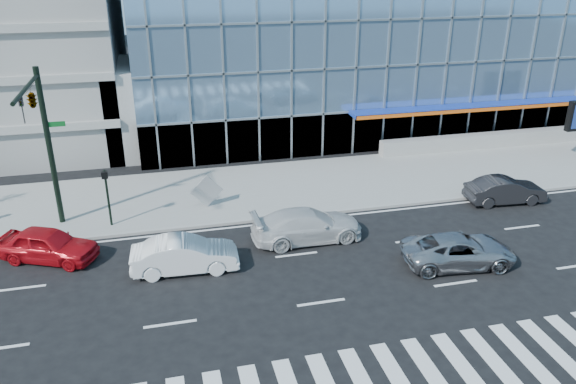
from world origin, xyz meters
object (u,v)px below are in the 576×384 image
(dark_sedan, at_px, (505,190))
(ped_signal_post, at_px, (107,189))
(white_sedan, at_px, (185,255))
(tilted_panel, at_px, (207,191))
(red_sedan, at_px, (48,245))
(silver_suv, at_px, (459,250))
(traffic_signal, at_px, (38,116))
(white_suv, at_px, (307,225))

(dark_sedan, bearing_deg, ped_signal_post, 89.14)
(white_sedan, relative_size, tilted_panel, 3.60)
(dark_sedan, distance_m, red_sedan, 24.01)
(silver_suv, distance_m, dark_sedan, 8.18)
(dark_sedan, relative_size, red_sedan, 0.99)
(traffic_signal, xyz_separation_m, red_sedan, (-0.12, -2.31, -5.40))
(white_suv, height_order, red_sedan, white_suv)
(ped_signal_post, relative_size, silver_suv, 0.59)
(silver_suv, bearing_deg, tilted_panel, 57.02)
(white_suv, distance_m, red_sedan, 12.04)
(traffic_signal, height_order, white_suv, traffic_signal)
(silver_suv, distance_m, tilted_panel, 13.49)
(tilted_panel, bearing_deg, white_suv, -54.62)
(traffic_signal, height_order, white_sedan, traffic_signal)
(ped_signal_post, height_order, silver_suv, ped_signal_post)
(white_sedan, distance_m, dark_sedan, 18.28)
(silver_suv, relative_size, white_suv, 0.93)
(traffic_signal, relative_size, tilted_panel, 6.15)
(tilted_panel, bearing_deg, red_sedan, -160.60)
(white_suv, bearing_deg, white_sedan, 102.38)
(red_sedan, bearing_deg, traffic_signal, 21.39)
(white_sedan, xyz_separation_m, tilted_panel, (1.65, 6.24, 0.30))
(ped_signal_post, distance_m, white_suv, 10.15)
(ped_signal_post, xyz_separation_m, white_suv, (9.38, -3.61, -1.35))
(ped_signal_post, distance_m, white_sedan, 6.28)
(white_suv, bearing_deg, red_sedan, 83.99)
(white_suv, height_order, white_sedan, white_suv)
(silver_suv, distance_m, white_suv, 7.15)
(traffic_signal, bearing_deg, ped_signal_post, 8.52)
(white_suv, distance_m, tilted_panel, 6.45)
(dark_sedan, distance_m, tilted_panel, 16.64)
(white_suv, xyz_separation_m, red_sedan, (-12.00, 0.93, -0.02))
(traffic_signal, bearing_deg, dark_sedan, -3.76)
(ped_signal_post, height_order, dark_sedan, ped_signal_post)
(ped_signal_post, xyz_separation_m, dark_sedan, (21.38, -1.94, -1.41))
(traffic_signal, distance_m, tilted_panel, 9.22)
(traffic_signal, height_order, dark_sedan, traffic_signal)
(silver_suv, bearing_deg, red_sedan, 81.87)
(white_sedan, bearing_deg, tilted_panel, -11.69)
(white_suv, xyz_separation_m, white_sedan, (-6.00, -1.49, -0.02))
(ped_signal_post, bearing_deg, white_sedan, -56.45)
(ped_signal_post, relative_size, red_sedan, 0.67)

